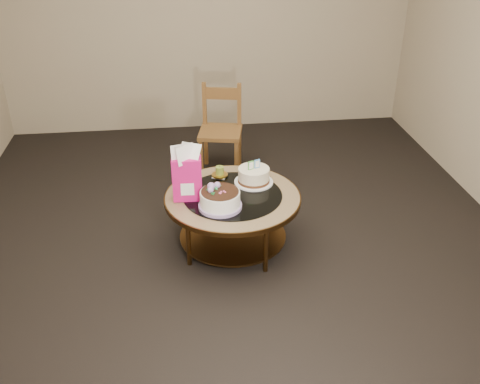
{
  "coord_description": "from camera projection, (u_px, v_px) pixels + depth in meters",
  "views": [
    {
      "loc": [
        -0.36,
        -3.44,
        2.41
      ],
      "look_at": [
        0.06,
        0.02,
        0.47
      ],
      "focal_mm": 40.0,
      "sensor_mm": 36.0,
      "label": 1
    }
  ],
  "objects": [
    {
      "name": "ground",
      "position": [
        233.0,
        245.0,
        4.19
      ],
      "size": [
        5.0,
        5.0,
        0.0
      ],
      "primitive_type": "plane",
      "color": "black",
      "rests_on": "ground"
    },
    {
      "name": "room_walls",
      "position": [
        231.0,
        48.0,
        3.44
      ],
      "size": [
        4.52,
        5.02,
        2.61
      ],
      "color": "tan",
      "rests_on": "ground"
    },
    {
      "name": "coffee_table",
      "position": [
        233.0,
        204.0,
        4.01
      ],
      "size": [
        1.02,
        1.02,
        0.46
      ],
      "color": "#553718",
      "rests_on": "ground"
    },
    {
      "name": "decorated_cake",
      "position": [
        220.0,
        200.0,
        3.78
      ],
      "size": [
        0.31,
        0.31,
        0.18
      ],
      "rotation": [
        0.0,
        0.0,
        -0.05
      ],
      "color": "#A386BE",
      "rests_on": "coffee_table"
    },
    {
      "name": "cream_cake",
      "position": [
        254.0,
        176.0,
        4.11
      ],
      "size": [
        0.3,
        0.3,
        0.19
      ],
      "rotation": [
        0.0,
        0.0,
        0.4
      ],
      "color": "white",
      "rests_on": "coffee_table"
    },
    {
      "name": "gift_bag",
      "position": [
        187.0,
        173.0,
        3.82
      ],
      "size": [
        0.21,
        0.16,
        0.42
      ],
      "rotation": [
        0.0,
        0.0,
        -0.04
      ],
      "color": "#D01367",
      "rests_on": "coffee_table"
    },
    {
      "name": "pillar_candle",
      "position": [
        220.0,
        173.0,
        4.21
      ],
      "size": [
        0.14,
        0.14,
        0.1
      ],
      "rotation": [
        0.0,
        0.0,
        -0.37
      ],
      "color": "tan",
      "rests_on": "coffee_table"
    },
    {
      "name": "dining_chair",
      "position": [
        221.0,
        130.0,
        5.13
      ],
      "size": [
        0.46,
        0.46,
        0.85
      ],
      "rotation": [
        0.0,
        0.0,
        -0.2
      ],
      "color": "brown",
      "rests_on": "ground"
    }
  ]
}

